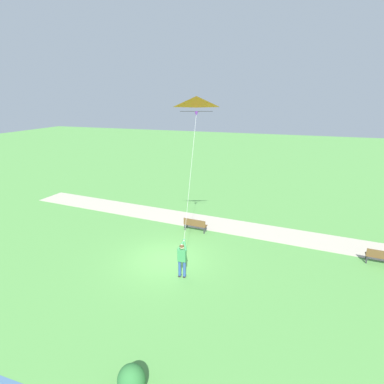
# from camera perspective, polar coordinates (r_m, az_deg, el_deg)

# --- Properties ---
(ground_plane) EXTENTS (120.00, 120.00, 0.00)m
(ground_plane) POSITION_cam_1_polar(r_m,az_deg,el_deg) (16.95, -4.89, -12.44)
(ground_plane) COLOR #569947
(walkway_path) EXTENTS (4.97, 32.09, 0.02)m
(walkway_path) POSITION_cam_1_polar(r_m,az_deg,el_deg) (21.06, 6.14, -6.21)
(walkway_path) COLOR #B7AD99
(walkway_path) RESTS_ON ground
(person_kite_flyer) EXTENTS (0.62, 0.52, 1.83)m
(person_kite_flyer) POSITION_cam_1_polar(r_m,az_deg,el_deg) (14.98, -1.87, -12.07)
(person_kite_flyer) COLOR #232328
(person_kite_flyer) RESTS_ON ground
(flying_kite) EXTENTS (2.63, 1.87, 6.51)m
(flying_kite) POSITION_cam_1_polar(r_m,az_deg,el_deg) (15.30, 0.82, 15.44)
(flying_kite) COLOR orange
(park_bench_near_walkway) EXTENTS (0.56, 1.53, 0.88)m
(park_bench_near_walkway) POSITION_cam_1_polar(r_m,az_deg,el_deg) (19.87, 0.58, -6.01)
(park_bench_near_walkway) COLOR brown
(park_bench_near_walkway) RESTS_ON ground
(park_bench_far_walkway) EXTENTS (0.56, 1.53, 0.88)m
(park_bench_far_walkway) POSITION_cam_1_polar(r_m,az_deg,el_deg) (18.91, 31.92, -10.14)
(park_bench_far_walkway) COLOR brown
(park_bench_far_walkway) RESTS_ON ground
(lakeside_shrub) EXTENTS (0.80, 0.83, 0.99)m
(lakeside_shrub) POSITION_cam_1_polar(r_m,az_deg,el_deg) (10.65, -11.23, -31.15)
(lakeside_shrub) COLOR #2D7033
(lakeside_shrub) RESTS_ON ground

